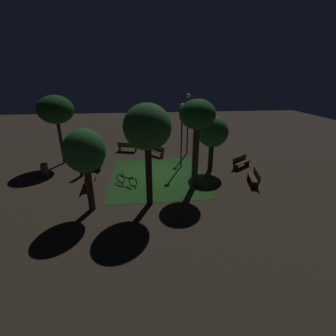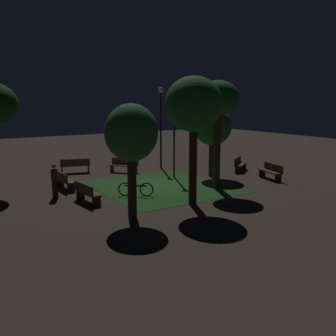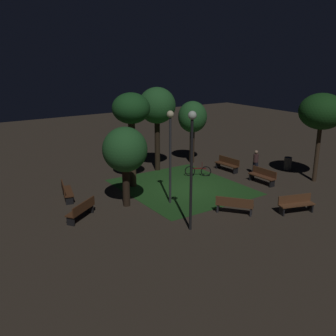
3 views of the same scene
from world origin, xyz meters
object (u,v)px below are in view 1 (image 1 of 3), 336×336
at_px(bench_back_row, 89,179).
at_px(pedestrian, 80,165).
at_px(trash_bin, 45,170).
at_px(tree_back_right, 197,118).
at_px(bicycle, 127,180).
at_px(tree_tall_center, 147,129).
at_px(tree_back_left, 85,152).
at_px(bench_front_right, 254,176).
at_px(lamp_post_plaza_west, 182,125).
at_px(bench_corner, 156,150).
at_px(tree_near_wall, 212,132).
at_px(bench_path_side, 98,162).
at_px(lamp_post_near_wall, 188,115).
at_px(tree_left_canopy, 56,110).
at_px(bench_by_lamp, 127,146).
at_px(bench_lawn_edge, 241,161).

xyz_separation_m(bench_back_row, pedestrian, (-1.64, -0.90, 0.37)).
bearing_deg(trash_bin, tree_back_right, 74.59).
bearing_deg(bicycle, tree_tall_center, 28.67).
bearing_deg(tree_back_left, bicycle, 149.74).
distance_m(bench_front_right, pedestrian, 11.90).
xyz_separation_m(bench_back_row, bicycle, (0.14, 2.37, -0.14)).
distance_m(tree_back_left, lamp_post_plaza_west, 8.03).
xyz_separation_m(bench_corner, tree_near_wall, (3.87, 3.83, 2.43)).
height_order(bench_back_row, trash_bin, bench_back_row).
xyz_separation_m(bench_path_side, lamp_post_near_wall, (-2.69, 7.45, 3.02)).
distance_m(bench_path_side, tree_back_right, 8.69).
relative_size(bench_back_row, tree_left_canopy, 0.34).
distance_m(tree_near_wall, lamp_post_near_wall, 4.24).
relative_size(bench_front_right, bench_by_lamp, 1.00).
distance_m(bench_lawn_edge, trash_bin, 14.54).
height_order(tree_back_right, tree_near_wall, tree_back_right).
height_order(bench_lawn_edge, lamp_post_near_wall, lamp_post_near_wall).
bearing_deg(pedestrian, bench_front_right, 78.13).
distance_m(tree_back_right, trash_bin, 11.35).
xyz_separation_m(bicycle, pedestrian, (-1.78, -3.27, 0.51)).
bearing_deg(tree_left_canopy, tree_near_wall, 75.99).
xyz_separation_m(tree_back_right, trash_bin, (-2.83, -10.25, -3.96)).
distance_m(bench_by_lamp, tree_left_canopy, 6.73).
xyz_separation_m(bench_path_side, trash_bin, (1.05, -3.53, -0.05)).
distance_m(tree_tall_center, lamp_post_near_wall, 9.32).
height_order(bench_corner, tree_tall_center, tree_tall_center).
bearing_deg(bench_corner, lamp_post_plaza_west, 30.97).
xyz_separation_m(bench_path_side, bicycle, (3.26, 2.37, -0.14)).
bearing_deg(tree_left_canopy, tree_tall_center, 42.61).
relative_size(bench_corner, tree_left_canopy, 0.32).
bearing_deg(pedestrian, tree_back_right, 72.54).
xyz_separation_m(bench_back_row, lamp_post_plaza_west, (-2.67, 6.40, 2.77)).
bearing_deg(pedestrian, trash_bin, -99.28).
xyz_separation_m(tree_back_right, bicycle, (-0.62, -4.35, -4.04)).
bearing_deg(lamp_post_plaza_west, tree_near_wall, 65.72).
bearing_deg(trash_bin, bench_path_side, 106.51).
height_order(bench_back_row, bench_front_right, same).
bearing_deg(trash_bin, lamp_post_near_wall, 108.82).
relative_size(tree_back_right, trash_bin, 6.35).
distance_m(bench_path_side, lamp_post_plaza_west, 6.99).
distance_m(bench_back_row, tree_near_wall, 8.98).
bearing_deg(lamp_post_plaza_west, bench_lawn_edge, 82.63).
distance_m(bench_path_side, tree_near_wall, 8.92).
height_order(bench_corner, tree_back_right, tree_back_right).
height_order(bench_corner, pedestrian, pedestrian).
xyz_separation_m(lamp_post_plaza_west, pedestrian, (1.04, -7.30, -2.40)).
bearing_deg(bench_front_right, lamp_post_plaza_west, -128.76).
distance_m(bench_by_lamp, pedestrian, 6.24).
relative_size(bench_by_lamp, tree_left_canopy, 0.35).
bearing_deg(tree_left_canopy, bench_front_right, 68.48).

